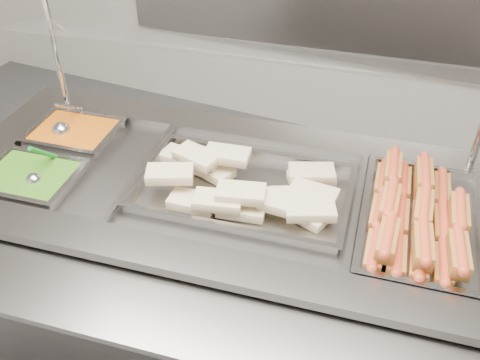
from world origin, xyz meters
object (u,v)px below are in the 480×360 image
at_px(sneeze_guard, 244,53).
at_px(serving_spoon, 36,176).
at_px(pan_hotdogs, 419,228).
at_px(ladle, 62,129).
at_px(steam_counter, 227,275).
at_px(pan_wraps, 243,192).

distance_m(sneeze_guard, serving_spoon, 0.86).
xyz_separation_m(sneeze_guard, pan_hotdogs, (0.70, -0.15, -0.44)).
distance_m(pan_hotdogs, ladle, 1.42).
height_order(sneeze_guard, ladle, sneeze_guard).
height_order(sneeze_guard, serving_spoon, sneeze_guard).
distance_m(ladle, serving_spoon, 0.31).
xyz_separation_m(ladle, serving_spoon, (0.11, -0.29, 0.00)).
relative_size(pan_hotdogs, serving_spoon, 3.44).
bearing_deg(steam_counter, serving_spoon, -159.25).
bearing_deg(pan_hotdogs, steam_counter, -172.95).
height_order(sneeze_guard, pan_hotdogs, sneeze_guard).
xyz_separation_m(pan_wraps, ladle, (-0.82, 0.04, 0.04)).
bearing_deg(steam_counter, pan_wraps, 7.05).
relative_size(steam_counter, ladle, 10.20).
distance_m(pan_wraps, ladle, 0.82).
xyz_separation_m(pan_hotdogs, pan_wraps, (-0.61, -0.08, 0.02)).
xyz_separation_m(sneeze_guard, ladle, (-0.72, -0.19, -0.39)).
height_order(ladle, serving_spoon, serving_spoon).
distance_m(pan_hotdogs, serving_spoon, 1.35).
height_order(steam_counter, ladle, ladle).
bearing_deg(sneeze_guard, steam_counter, -82.94).
bearing_deg(ladle, steam_counter, -3.74).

